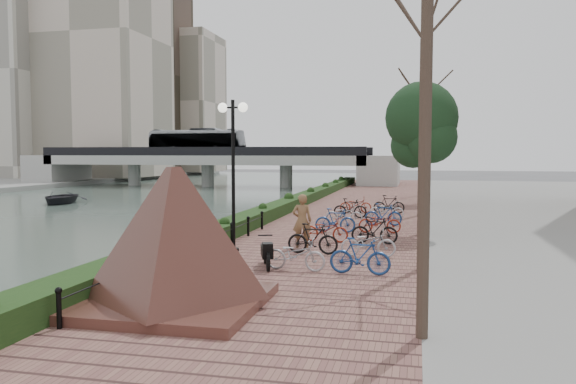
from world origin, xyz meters
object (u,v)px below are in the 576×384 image
(pedestrian, at_px, (302,221))
(boat, at_px, (60,198))
(motorcycle, at_px, (267,252))
(lamppost, at_px, (233,143))
(granite_monument, at_px, (175,236))

(pedestrian, bearing_deg, boat, -52.71)
(motorcycle, bearing_deg, lamppost, 108.23)
(motorcycle, xyz_separation_m, boat, (-21.65, 21.23, -0.47))
(lamppost, relative_size, pedestrian, 2.70)
(granite_monument, distance_m, motorcycle, 4.64)
(granite_monument, height_order, pedestrian, granite_monument)
(pedestrian, relative_size, boat, 0.43)
(motorcycle, xyz_separation_m, pedestrian, (0.30, 3.57, 0.49))
(granite_monument, distance_m, lamppost, 7.14)
(motorcycle, bearing_deg, granite_monument, -119.50)
(motorcycle, distance_m, boat, 30.33)
(granite_monument, bearing_deg, boat, 129.08)
(granite_monument, height_order, lamppost, lamppost)
(granite_monument, relative_size, lamppost, 0.93)
(lamppost, bearing_deg, boat, 136.43)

